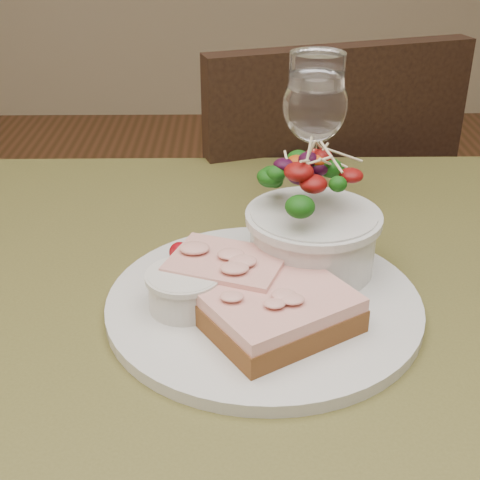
{
  "coord_description": "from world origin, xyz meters",
  "views": [
    {
      "loc": [
        -0.03,
        -0.52,
        1.11
      ],
      "look_at": [
        -0.02,
        0.03,
        0.81
      ],
      "focal_mm": 50.0,
      "sensor_mm": 36.0,
      "label": 1
    }
  ],
  "objects_px": {
    "sandwich_front": "(281,312)",
    "wine_glass": "(315,109)",
    "chair_far": "(286,325)",
    "sandwich_back": "(227,273)",
    "salad_bowl": "(314,214)",
    "dinner_plate": "(264,303)",
    "cafe_table": "(259,395)",
    "ramekin": "(184,289)"
  },
  "relations": [
    {
      "from": "chair_far",
      "to": "salad_bowl",
      "type": "height_order",
      "value": "chair_far"
    },
    {
      "from": "sandwich_front",
      "to": "sandwich_back",
      "type": "relative_size",
      "value": 1.21
    },
    {
      "from": "sandwich_back",
      "to": "sandwich_front",
      "type": "bearing_deg",
      "value": -29.22
    },
    {
      "from": "dinner_plate",
      "to": "wine_glass",
      "type": "xyz_separation_m",
      "value": [
        0.07,
        0.23,
        0.12
      ]
    },
    {
      "from": "wine_glass",
      "to": "sandwich_front",
      "type": "bearing_deg",
      "value": -101.39
    },
    {
      "from": "dinner_plate",
      "to": "sandwich_front",
      "type": "height_order",
      "value": "sandwich_front"
    },
    {
      "from": "sandwich_back",
      "to": "wine_glass",
      "type": "bearing_deg",
      "value": 85.88
    },
    {
      "from": "ramekin",
      "to": "cafe_table",
      "type": "bearing_deg",
      "value": 7.79
    },
    {
      "from": "chair_far",
      "to": "sandwich_front",
      "type": "xyz_separation_m",
      "value": [
        -0.07,
        -0.66,
        0.49
      ]
    },
    {
      "from": "sandwich_front",
      "to": "salad_bowl",
      "type": "bearing_deg",
      "value": 38.47
    },
    {
      "from": "sandwich_front",
      "to": "salad_bowl",
      "type": "xyz_separation_m",
      "value": [
        0.04,
        0.11,
        0.04
      ]
    },
    {
      "from": "chair_far",
      "to": "wine_glass",
      "type": "distance_m",
      "value": 0.7
    },
    {
      "from": "cafe_table",
      "to": "ramekin",
      "type": "height_order",
      "value": "ramekin"
    },
    {
      "from": "sandwich_back",
      "to": "wine_glass",
      "type": "xyz_separation_m",
      "value": [
        0.1,
        0.22,
        0.09
      ]
    },
    {
      "from": "dinner_plate",
      "to": "wine_glass",
      "type": "height_order",
      "value": "wine_glass"
    },
    {
      "from": "dinner_plate",
      "to": "wine_glass",
      "type": "relative_size",
      "value": 1.69
    },
    {
      "from": "sandwich_front",
      "to": "ramekin",
      "type": "relative_size",
      "value": 2.35
    },
    {
      "from": "cafe_table",
      "to": "wine_glass",
      "type": "relative_size",
      "value": 4.57
    },
    {
      "from": "cafe_table",
      "to": "wine_glass",
      "type": "height_order",
      "value": "wine_glass"
    },
    {
      "from": "sandwich_back",
      "to": "ramekin",
      "type": "distance_m",
      "value": 0.04
    },
    {
      "from": "cafe_table",
      "to": "salad_bowl",
      "type": "relative_size",
      "value": 6.3
    },
    {
      "from": "wine_glass",
      "to": "dinner_plate",
      "type": "bearing_deg",
      "value": -106.59
    },
    {
      "from": "dinner_plate",
      "to": "cafe_table",
      "type": "bearing_deg",
      "value": -128.45
    },
    {
      "from": "cafe_table",
      "to": "sandwich_front",
      "type": "height_order",
      "value": "sandwich_front"
    },
    {
      "from": "sandwich_front",
      "to": "ramekin",
      "type": "distance_m",
      "value": 0.09
    },
    {
      "from": "ramekin",
      "to": "wine_glass",
      "type": "distance_m",
      "value": 0.3
    },
    {
      "from": "sandwich_back",
      "to": "salad_bowl",
      "type": "bearing_deg",
      "value": 50.88
    },
    {
      "from": "ramekin",
      "to": "sandwich_front",
      "type": "bearing_deg",
      "value": -21.69
    },
    {
      "from": "chair_far",
      "to": "dinner_plate",
      "type": "distance_m",
      "value": 0.77
    },
    {
      "from": "ramekin",
      "to": "sandwich_back",
      "type": "bearing_deg",
      "value": 30.27
    },
    {
      "from": "dinner_plate",
      "to": "sandwich_front",
      "type": "bearing_deg",
      "value": -75.46
    },
    {
      "from": "dinner_plate",
      "to": "sandwich_front",
      "type": "distance_m",
      "value": 0.05
    },
    {
      "from": "sandwich_front",
      "to": "salad_bowl",
      "type": "relative_size",
      "value": 1.19
    },
    {
      "from": "cafe_table",
      "to": "dinner_plate",
      "type": "height_order",
      "value": "dinner_plate"
    },
    {
      "from": "chair_far",
      "to": "ramekin",
      "type": "distance_m",
      "value": 0.81
    },
    {
      "from": "salad_bowl",
      "to": "cafe_table",
      "type": "bearing_deg",
      "value": -131.01
    },
    {
      "from": "sandwich_front",
      "to": "wine_glass",
      "type": "relative_size",
      "value": 0.87
    },
    {
      "from": "chair_far",
      "to": "sandwich_back",
      "type": "distance_m",
      "value": 0.79
    },
    {
      "from": "chair_far",
      "to": "dinner_plate",
      "type": "bearing_deg",
      "value": 64.92
    },
    {
      "from": "sandwich_back",
      "to": "salad_bowl",
      "type": "distance_m",
      "value": 0.1
    },
    {
      "from": "cafe_table",
      "to": "dinner_plate",
      "type": "relative_size",
      "value": 2.71
    },
    {
      "from": "sandwich_back",
      "to": "salad_bowl",
      "type": "relative_size",
      "value": 0.98
    }
  ]
}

